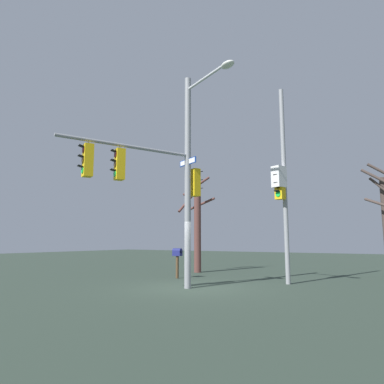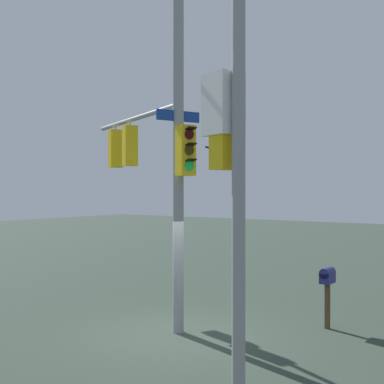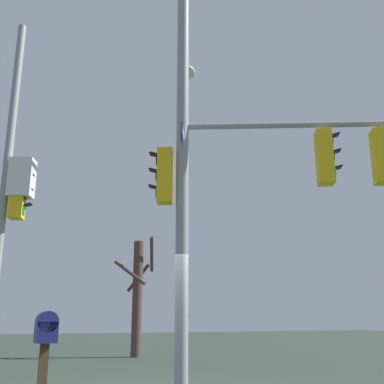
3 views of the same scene
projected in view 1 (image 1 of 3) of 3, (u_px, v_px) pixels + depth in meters
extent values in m
plane|color=#2D3A30|center=(193.00, 288.00, 12.93)|extent=(80.00, 80.00, 0.00)
cylinder|color=gray|center=(188.00, 179.00, 13.42)|extent=(0.25, 0.25, 8.35)
cylinder|color=silver|center=(206.00, 77.00, 12.88)|extent=(1.16, 2.36, 0.10)
ellipsoid|color=silver|center=(228.00, 65.00, 11.81)|extent=(0.58, 0.70, 0.20)
cylinder|color=gray|center=(129.00, 146.00, 12.20)|extent=(4.61, 2.21, 0.12)
cube|color=yellow|center=(120.00, 164.00, 11.93)|extent=(0.43, 0.46, 1.10)
cylinder|color=#2F0403|center=(115.00, 154.00, 11.89)|extent=(0.13, 0.21, 0.22)
cube|color=black|center=(113.00, 151.00, 11.87)|extent=(0.24, 0.26, 0.06)
cylinder|color=#352504|center=(115.00, 164.00, 11.85)|extent=(0.13, 0.21, 0.22)
cube|color=black|center=(113.00, 160.00, 11.83)|extent=(0.24, 0.26, 0.06)
cylinder|color=#19D147|center=(115.00, 174.00, 11.80)|extent=(0.13, 0.21, 0.22)
cube|color=black|center=(113.00, 170.00, 11.78)|extent=(0.24, 0.26, 0.06)
cylinder|color=gray|center=(120.00, 147.00, 12.02)|extent=(0.04, 0.04, 0.15)
cube|color=yellow|center=(88.00, 160.00, 11.33)|extent=(0.43, 0.46, 1.10)
cylinder|color=#2F0403|center=(83.00, 150.00, 11.29)|extent=(0.13, 0.21, 0.22)
cube|color=black|center=(81.00, 146.00, 11.27)|extent=(0.24, 0.26, 0.06)
cylinder|color=#352504|center=(83.00, 160.00, 11.24)|extent=(0.13, 0.21, 0.22)
cube|color=black|center=(81.00, 156.00, 11.22)|extent=(0.24, 0.26, 0.06)
cylinder|color=#19D147|center=(82.00, 170.00, 11.20)|extent=(0.13, 0.21, 0.22)
cube|color=black|center=(80.00, 166.00, 11.17)|extent=(0.24, 0.26, 0.06)
cylinder|color=gray|center=(89.00, 142.00, 11.42)|extent=(0.04, 0.04, 0.15)
cube|color=yellow|center=(195.00, 183.00, 13.59)|extent=(0.42, 0.45, 1.10)
cylinder|color=#2F0403|center=(198.00, 175.00, 13.73)|extent=(0.12, 0.21, 0.22)
cube|color=black|center=(200.00, 172.00, 13.79)|extent=(0.23, 0.26, 0.06)
cylinder|color=#352504|center=(198.00, 183.00, 13.68)|extent=(0.12, 0.21, 0.22)
cube|color=black|center=(200.00, 180.00, 13.74)|extent=(0.23, 0.26, 0.06)
cylinder|color=#19D147|center=(198.00, 191.00, 13.64)|extent=(0.12, 0.21, 0.22)
cube|color=black|center=(200.00, 189.00, 13.69)|extent=(0.23, 0.26, 0.06)
cube|color=navy|center=(188.00, 162.00, 13.52)|extent=(0.46, 1.02, 0.24)
cube|color=white|center=(187.00, 162.00, 13.51)|extent=(0.40, 0.92, 0.18)
cylinder|color=gray|center=(284.00, 183.00, 14.64)|extent=(0.19, 0.19, 8.44)
cube|color=white|center=(279.00, 177.00, 14.46)|extent=(0.64, 0.58, 0.90)
cube|color=yellow|center=(280.00, 186.00, 14.43)|extent=(0.39, 0.43, 1.10)
cylinder|color=#2F0403|center=(277.00, 178.00, 14.37)|extent=(0.09, 0.22, 0.22)
cube|color=black|center=(276.00, 175.00, 14.33)|extent=(0.21, 0.24, 0.06)
cylinder|color=#352504|center=(278.00, 186.00, 14.32)|extent=(0.09, 0.22, 0.22)
cube|color=black|center=(277.00, 183.00, 14.29)|extent=(0.21, 0.24, 0.06)
cylinder|color=#19D147|center=(278.00, 194.00, 14.27)|extent=(0.09, 0.22, 0.22)
cube|color=black|center=(277.00, 191.00, 14.24)|extent=(0.21, 0.24, 0.06)
cube|color=#4C3823|center=(177.00, 267.00, 16.29)|extent=(0.10, 0.10, 1.05)
cube|color=navy|center=(177.00, 253.00, 16.38)|extent=(0.24, 0.44, 0.24)
cylinder|color=navy|center=(177.00, 251.00, 16.40)|extent=(0.24, 0.44, 0.24)
cylinder|color=#443732|center=(381.00, 187.00, 16.47)|extent=(0.30, 1.07, 1.10)
cylinder|color=#443732|center=(375.00, 202.00, 16.57)|extent=(0.93, 1.02, 0.57)
cylinder|color=#443732|center=(381.00, 180.00, 16.24)|extent=(0.26, 1.70, 1.24)
cylinder|color=brown|center=(197.00, 226.00, 19.57)|extent=(0.40, 0.40, 5.15)
cylinder|color=brown|center=(201.00, 204.00, 20.53)|extent=(0.55, 1.67, 0.78)
cylinder|color=brown|center=(187.00, 201.00, 20.25)|extent=(1.61, 0.34, 1.41)
cylinder|color=brown|center=(196.00, 186.00, 20.68)|extent=(1.08, 1.41, 1.22)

